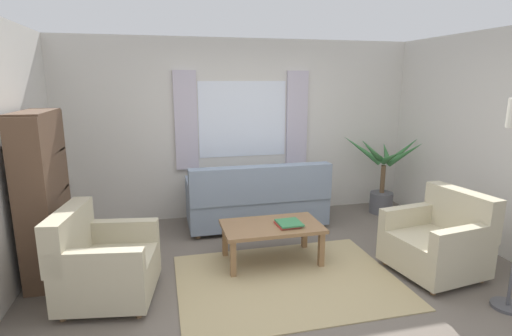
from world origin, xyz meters
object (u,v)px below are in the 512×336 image
object	(u,v)px
armchair_right	(439,241)
book_stack_on_table	(288,224)
armchair_left	(102,263)
potted_plant	(382,177)
bookshelf	(49,200)
couch	(257,201)
coffee_table	(272,229)

from	to	relation	value
armchair_right	book_stack_on_table	distance (m)	1.60
armchair_left	potted_plant	xyz separation A→B (m)	(3.85, 1.60, 0.22)
book_stack_on_table	bookshelf	size ratio (longest dim) A/B	0.16
armchair_left	armchair_right	bearing A→B (deg)	-85.69
potted_plant	armchair_right	bearing A→B (deg)	-103.52
couch	bookshelf	size ratio (longest dim) A/B	1.10
potted_plant	bookshelf	bearing A→B (deg)	-168.14
potted_plant	coffee_table	bearing A→B (deg)	-149.73
couch	coffee_table	xyz separation A→B (m)	(-0.11, -1.11, 0.01)
armchair_right	book_stack_on_table	size ratio (longest dim) A/B	3.33
potted_plant	bookshelf	size ratio (longest dim) A/B	0.71
couch	armchair_right	distance (m)	2.35
armchair_right	coffee_table	world-z (taller)	armchair_right
book_stack_on_table	couch	bearing A→B (deg)	93.16
armchair_right	coffee_table	distance (m)	1.78
coffee_table	potted_plant	bearing A→B (deg)	30.27
armchair_left	book_stack_on_table	bearing A→B (deg)	-71.70
couch	book_stack_on_table	world-z (taller)	couch
couch	armchair_right	bearing A→B (deg)	131.06
couch	bookshelf	bearing A→B (deg)	18.55
armchair_left	coffee_table	xyz separation A→B (m)	(1.74, 0.38, 0.03)
coffee_table	potted_plant	xyz separation A→B (m)	(2.10, 1.23, 0.19)
book_stack_on_table	potted_plant	size ratio (longest dim) A/B	0.23
armchair_right	bookshelf	distance (m)	4.10
armchair_right	potted_plant	size ratio (longest dim) A/B	0.77
bookshelf	book_stack_on_table	bearing A→B (deg)	81.55
armchair_right	book_stack_on_table	world-z (taller)	armchair_right
armchair_left	coffee_table	bearing A→B (deg)	-68.70
armchair_left	bookshelf	xyz separation A→B (m)	(-0.56, 0.68, 0.45)
couch	bookshelf	distance (m)	2.58
armchair_right	coffee_table	size ratio (longest dim) A/B	0.86
armchair_left	couch	bearing A→B (deg)	-42.07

